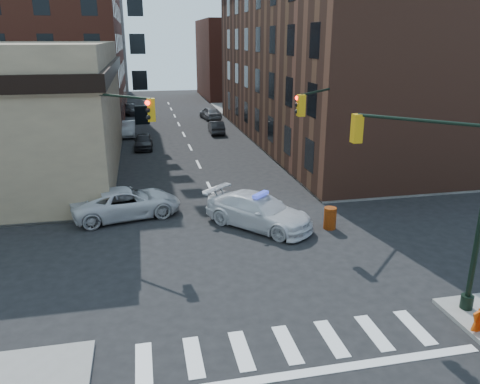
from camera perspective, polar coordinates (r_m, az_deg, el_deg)
name	(u,v)px	position (r m, az deg, el deg)	size (l,w,h in m)	color
ground	(242,253)	(21.41, 0.28, -7.48)	(140.00, 140.00, 0.00)	black
sidewalk_ne	(372,118)	(59.00, 15.74, 8.63)	(34.00, 54.50, 0.15)	gray
commercial_row_ne	(330,64)	(44.79, 10.88, 15.04)	(14.00, 34.00, 14.00)	#512D20
filler_nw	(59,46)	(81.72, -21.21, 16.22)	(20.00, 18.00, 16.00)	#50453B
filler_ne	(251,59)	(79.01, 1.35, 15.91)	(16.00, 16.00, 12.00)	#59271C
signal_pole_se	(451,183)	(17.38, 24.31, 0.95)	(5.40, 5.27, 8.00)	black
signal_pole_nw	(107,141)	(24.74, -15.87, 6.01)	(3.58, 3.67, 8.00)	black
signal_pole_ne	(324,132)	(26.62, 10.26, 7.25)	(3.67, 3.58, 8.00)	black
tree_ne_near	(261,100)	(46.68, 2.57, 11.13)	(3.00, 3.00, 4.85)	black
tree_ne_far	(244,91)	(54.41, 0.43, 12.17)	(3.00, 3.00, 4.85)	black
police_car	(259,211)	(24.02, 2.31, -2.34)	(2.38, 5.86, 1.70)	silver
pickup	(127,203)	(26.09, -13.66, -1.26)	(2.67, 5.79, 1.61)	silver
parked_car_wnear	(143,141)	(42.12, -11.69, 6.08)	(1.55, 3.86, 1.32)	black
parked_car_wfar	(128,129)	(48.13, -13.55, 7.52)	(1.51, 4.34, 1.43)	gray
parked_car_wdeep	(131,109)	(62.07, -13.19, 9.81)	(1.78, 4.39, 1.27)	black
parked_car_enear	(216,127)	(48.04, -2.91, 7.89)	(1.36, 3.91, 1.29)	black
parked_car_efar	(210,113)	(56.69, -3.62, 9.61)	(1.81, 4.51, 1.54)	gray
pedestrian_a	(53,187)	(29.32, -21.87, 0.51)	(0.63, 0.41, 1.73)	black
pedestrian_b	(47,197)	(27.56, -22.42, -0.58)	(0.87, 0.68, 1.79)	black
pedestrian_c	(24,185)	(30.46, -24.86, 0.80)	(1.03, 0.43, 1.76)	#202831
barrel_road	(330,218)	(24.30, 10.92, -3.14)	(0.63, 0.63, 1.13)	#E4570A
barrel_bank	(122,198)	(27.70, -14.23, -0.72)	(0.61, 0.61, 1.10)	#F1340B
barricade_nw_a	(104,196)	(28.33, -16.22, -0.42)	(1.11, 0.56, 0.84)	red
barricade_nw_b	(13,203)	(28.81, -25.97, -1.26)	(1.14, 0.57, 0.85)	red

